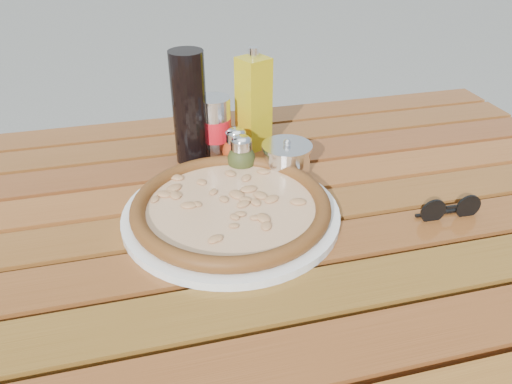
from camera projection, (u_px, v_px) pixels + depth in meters
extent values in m
cube|color=#3B1D0D|center=(430.00, 223.00, 1.51)|extent=(0.06, 0.06, 0.70)
cube|color=#391C0D|center=(259.00, 237.00, 0.87)|extent=(1.36, 0.86, 0.04)
cube|color=#52260E|center=(322.00, 360.00, 0.60)|extent=(1.40, 0.09, 0.03)
cube|color=#50300E|center=(296.00, 302.00, 0.69)|extent=(1.40, 0.09, 0.03)
cube|color=#50260E|center=(275.00, 257.00, 0.77)|extent=(1.40, 0.09, 0.03)
cube|color=#522A0E|center=(259.00, 220.00, 0.85)|extent=(1.40, 0.09, 0.03)
cube|color=#5C2C10|center=(245.00, 190.00, 0.94)|extent=(1.40, 0.09, 0.03)
cube|color=#4E230D|center=(234.00, 165.00, 1.02)|extent=(1.40, 0.09, 0.03)
cube|color=#4F270D|center=(224.00, 144.00, 1.10)|extent=(1.40, 0.09, 0.03)
cube|color=#4E260D|center=(216.00, 126.00, 1.19)|extent=(1.40, 0.09, 0.03)
cylinder|color=white|center=(231.00, 214.00, 0.83)|extent=(0.39, 0.39, 0.01)
cylinder|color=beige|center=(231.00, 208.00, 0.82)|extent=(0.34, 0.34, 0.01)
torus|color=black|center=(231.00, 205.00, 0.82)|extent=(0.36, 0.36, 0.03)
ellipsoid|color=#C03D16|center=(236.00, 152.00, 0.97)|extent=(0.07, 0.07, 0.06)
cylinder|color=silver|center=(236.00, 137.00, 0.96)|extent=(0.05, 0.05, 0.02)
ellipsoid|color=silver|center=(236.00, 132.00, 0.95)|extent=(0.05, 0.05, 0.02)
ellipsoid|color=#3D451B|center=(242.00, 160.00, 0.95)|extent=(0.06, 0.06, 0.06)
cylinder|color=silver|center=(241.00, 144.00, 0.93)|extent=(0.05, 0.05, 0.02)
ellipsoid|color=silver|center=(241.00, 140.00, 0.92)|extent=(0.04, 0.04, 0.02)
cylinder|color=black|center=(190.00, 108.00, 0.96)|extent=(0.08, 0.08, 0.22)
cylinder|color=silver|center=(215.00, 126.00, 1.01)|extent=(0.08, 0.08, 0.12)
cylinder|color=red|center=(215.00, 128.00, 1.01)|extent=(0.08, 0.08, 0.04)
cube|color=#AF9A12|center=(254.00, 104.00, 1.01)|extent=(0.07, 0.07, 0.19)
cylinder|color=white|center=(253.00, 52.00, 0.96)|extent=(0.03, 0.03, 0.02)
cylinder|color=silver|center=(287.00, 160.00, 0.95)|extent=(0.10, 0.10, 0.05)
cylinder|color=silver|center=(287.00, 146.00, 0.94)|extent=(0.11, 0.11, 0.01)
sphere|color=silver|center=(287.00, 143.00, 0.93)|extent=(0.02, 0.02, 0.01)
cylinder|color=black|center=(433.00, 211.00, 0.82)|extent=(0.04, 0.01, 0.04)
cylinder|color=black|center=(468.00, 207.00, 0.83)|extent=(0.04, 0.01, 0.04)
cube|color=black|center=(451.00, 207.00, 0.82)|extent=(0.02, 0.00, 0.00)
cube|color=black|center=(440.00, 213.00, 0.84)|extent=(0.09, 0.01, 0.00)
cube|color=black|center=(449.00, 209.00, 0.85)|extent=(0.09, 0.01, 0.00)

